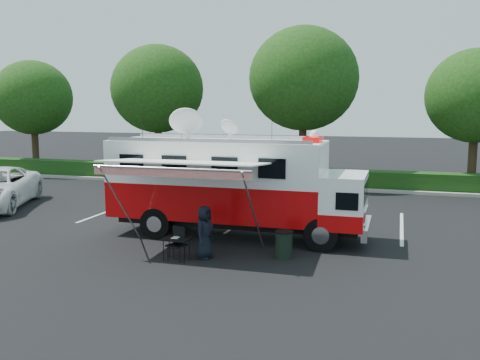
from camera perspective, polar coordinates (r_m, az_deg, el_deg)
name	(u,v)px	position (r m, az deg, el deg)	size (l,w,h in m)	color
ground_plane	(236,236)	(18.56, -0.44, -6.03)	(120.00, 120.00, 0.00)	black
back_border	(323,96)	(30.40, 8.90, 8.89)	(60.00, 6.14, 8.87)	#9E998E
stall_lines	(246,218)	(21.50, 0.63, -4.06)	(24.12, 5.50, 0.01)	silver
command_truck	(234,184)	(18.22, -0.68, -0.46)	(8.83, 2.43, 4.24)	black
awning	(183,165)	(16.02, -6.08, 1.60)	(4.82, 2.50, 2.91)	white
person	(205,258)	(16.04, -3.80, -8.32)	(0.77, 0.50, 1.58)	black
folding_table	(176,240)	(15.73, -6.80, -6.34)	(0.81, 0.58, 0.67)	black
folding_chair	(178,241)	(15.81, -6.66, -6.43)	(0.58, 0.61, 0.97)	black
trash_bin	(284,244)	(15.98, 4.70, -6.86)	(0.54, 0.54, 0.81)	black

